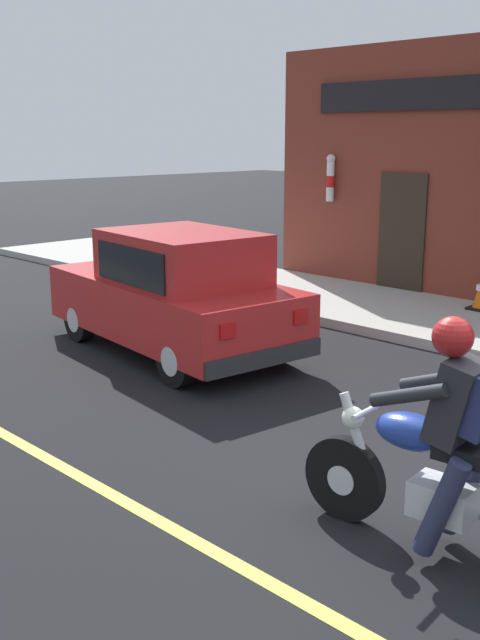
# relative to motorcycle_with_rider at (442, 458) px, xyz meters

# --- Properties ---
(ground_plane) EXTENTS (80.00, 80.00, 0.00)m
(ground_plane) POSITION_rel_motorcycle_with_rider_xyz_m (0.75, 0.10, -0.68)
(ground_plane) COLOR black
(sidewalk_curb) EXTENTS (2.60, 22.00, 0.14)m
(sidewalk_curb) POSITION_rel_motorcycle_with_rider_xyz_m (5.50, 3.10, -0.61)
(sidewalk_curb) COLOR #ADAAA3
(sidewalk_curb) RESTS_ON ground
(lane_stripe) EXTENTS (0.12, 19.80, 0.01)m
(lane_stripe) POSITION_rel_motorcycle_with_rider_xyz_m (-1.05, 3.10, -0.67)
(lane_stripe) COLOR #D1C64C
(lane_stripe) RESTS_ON ground
(motorcycle_with_rider) EXTENTS (0.60, 2.02, 1.62)m
(motorcycle_with_rider) POSITION_rel_motorcycle_with_rider_xyz_m (0.00, 0.00, 0.00)
(motorcycle_with_rider) COLOR black
(motorcycle_with_rider) RESTS_ON ground
(car_hatchback) EXTENTS (2.10, 3.95, 1.57)m
(car_hatchback) POSITION_rel_motorcycle_with_rider_xyz_m (1.84, 4.86, 0.09)
(car_hatchback) COLOR black
(car_hatchback) RESTS_ON ground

